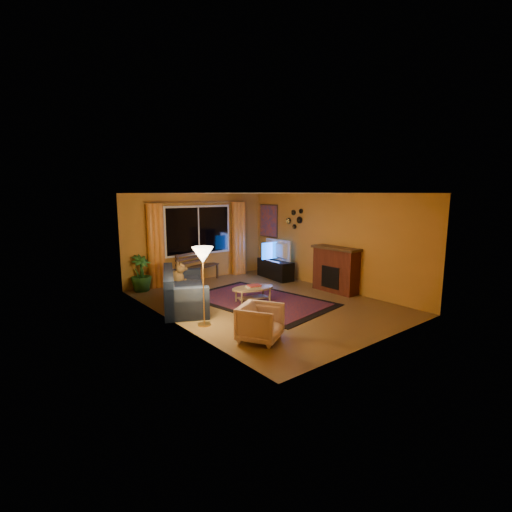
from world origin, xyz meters
TOP-DOWN VIEW (x-y plane):
  - floor at (0.00, 0.00)m, footprint 4.50×6.00m
  - ceiling at (0.00, 0.00)m, footprint 4.50×6.00m
  - wall_back at (0.00, 3.01)m, footprint 4.50×0.02m
  - wall_left at (-2.26, 0.00)m, footprint 0.02×6.00m
  - wall_right at (2.26, 0.00)m, footprint 0.02×6.00m
  - window at (0.00, 2.94)m, footprint 2.00×0.02m
  - curtain_rod at (0.00, 2.90)m, footprint 3.20×0.03m
  - curtain_left at (-1.35, 2.88)m, footprint 0.36×0.36m
  - curtain_right at (1.35, 2.88)m, footprint 0.36×0.36m
  - bench at (-0.17, 2.72)m, footprint 1.50×0.89m
  - potted_plant at (-1.83, 2.75)m, footprint 0.69×0.69m
  - sofa at (-1.59, 0.85)m, footprint 1.66×2.23m
  - dog at (-1.54, 1.31)m, footprint 0.32×0.43m
  - armchair at (-1.50, -1.70)m, footprint 0.90×0.89m
  - floor_lamp at (-1.87, -0.45)m, footprint 0.28×0.28m
  - rug at (-0.02, 0.16)m, footprint 2.61×3.61m
  - coffee_table at (-0.22, 0.14)m, footprint 1.22×1.22m
  - tv_console at (1.85, 1.71)m, footprint 0.59×1.36m
  - television at (1.85, 1.71)m, footprint 0.15×1.06m
  - fireplace at (2.05, -0.40)m, footprint 0.40×1.20m
  - mirror_cluster at (2.21, 1.30)m, footprint 0.06×0.60m
  - painting at (2.22, 2.45)m, footprint 0.04×0.76m

SIDE VIEW (x-z plane):
  - floor at x=0.00m, z-range -0.02..0.00m
  - rug at x=-0.02m, z-range 0.00..0.02m
  - coffee_table at x=-0.22m, z-range 0.00..0.36m
  - bench at x=-0.17m, z-range 0.00..0.43m
  - tv_console at x=1.85m, z-range 0.00..0.55m
  - armchair at x=-1.50m, z-range 0.00..0.69m
  - sofa at x=-1.59m, z-range 0.00..0.83m
  - potted_plant at x=-1.83m, z-range 0.00..0.94m
  - fireplace at x=2.05m, z-range 0.00..1.10m
  - dog at x=-1.54m, z-range 0.41..0.87m
  - floor_lamp at x=-1.87m, z-range 0.00..1.52m
  - television at x=1.85m, z-range 0.55..1.16m
  - curtain_left at x=-1.35m, z-range 0.00..2.24m
  - curtain_right at x=1.35m, z-range 0.00..2.24m
  - wall_back at x=0.00m, z-range 0.00..2.50m
  - wall_left at x=-2.26m, z-range 0.00..2.50m
  - wall_right at x=2.26m, z-range 0.00..2.50m
  - window at x=0.00m, z-range 0.80..2.10m
  - painting at x=2.22m, z-range 1.17..2.13m
  - mirror_cluster at x=2.21m, z-range 1.52..2.08m
  - curtain_rod at x=0.00m, z-range 2.23..2.27m
  - ceiling at x=0.00m, z-range 2.50..2.52m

